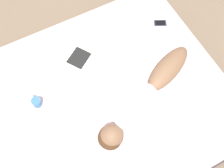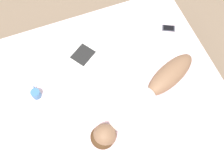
# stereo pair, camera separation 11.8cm
# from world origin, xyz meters

# --- Properties ---
(ground_plane) EXTENTS (12.00, 12.00, 0.00)m
(ground_plane) POSITION_xyz_m (0.00, 0.00, 0.00)
(ground_plane) COLOR #7A6651
(bed) EXTENTS (1.99, 2.25, 0.50)m
(bed) POSITION_xyz_m (0.00, 0.00, 0.25)
(bed) COLOR #383333
(bed) RESTS_ON ground_plane
(person) EXTENTS (0.67, 1.22, 0.23)m
(person) POSITION_xyz_m (-0.21, -0.23, 0.60)
(person) COLOR brown
(person) RESTS_ON bed
(open_magazine) EXTENTS (0.61, 0.54, 0.01)m
(open_magazine) POSITION_xyz_m (0.38, -0.01, 0.50)
(open_magazine) COLOR white
(open_magazine) RESTS_ON bed
(coffee_mug) EXTENTS (0.12, 0.08, 0.09)m
(coffee_mug) POSITION_xyz_m (0.22, 0.59, 0.54)
(coffee_mug) COLOR teal
(coffee_mug) RESTS_ON bed
(cell_phone) EXTENTS (0.12, 0.15, 0.01)m
(cell_phone) POSITION_xyz_m (0.47, -0.87, 0.50)
(cell_phone) COLOR #333842
(cell_phone) RESTS_ON bed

